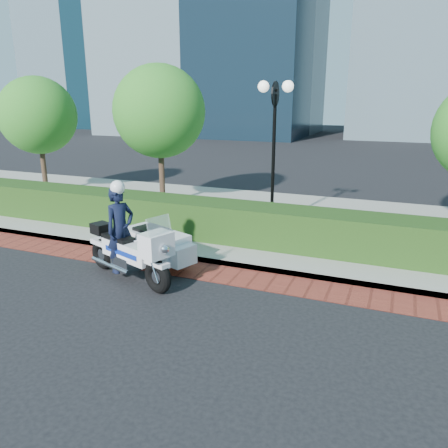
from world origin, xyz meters
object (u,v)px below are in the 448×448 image
at_px(lamppost, 274,132).
at_px(tree_a, 38,116).
at_px(tree_b, 159,112).
at_px(police_motorcycle, 139,242).

height_order(lamppost, tree_a, tree_a).
bearing_deg(tree_b, tree_a, 180.00).
distance_m(lamppost, tree_a, 10.09).
bearing_deg(tree_a, police_motorcycle, -34.74).
bearing_deg(tree_b, police_motorcycle, -64.88).
xyz_separation_m(lamppost, tree_a, (-10.00, 1.30, 0.26)).
height_order(tree_a, tree_b, tree_b).
relative_size(tree_a, police_motorcycle, 1.73).
bearing_deg(police_motorcycle, tree_b, 134.89).
distance_m(tree_a, tree_b, 5.50).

